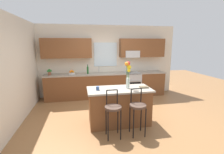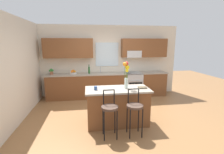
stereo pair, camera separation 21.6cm
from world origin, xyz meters
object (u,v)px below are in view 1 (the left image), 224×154
Objects in this scene: potted_plant_small at (49,72)px; bottle_olive_oil at (88,70)px; oven_range at (132,84)px; mug_ceramic at (98,88)px; kitchen_island at (119,106)px; bar_stool_middle at (138,108)px; bar_stool_near at (113,110)px; cookbook at (144,87)px; flower_vase at (128,72)px; fruit_bowl_oranges at (72,73)px.

bottle_olive_oil is at bearing -0.02° from potted_plant_small.
oven_range is 10.22× the size of mug_ceramic.
oven_range is 3.10m from potted_plant_small.
bar_stool_middle is (0.27, -0.59, 0.17)m from kitchen_island.
bar_stool_near reaches higher than cookbook.
oven_range is 2.69× the size of bottle_olive_oil.
cookbook is 0.92× the size of potted_plant_small.
flower_vase is 3.15m from potted_plant_small.
bar_stool_middle is 2.99m from bottle_olive_oil.
kitchen_island is 0.88m from flower_vase.
fruit_bowl_oranges reaches higher than cookbook.
cookbook is at bearing -60.02° from bottle_olive_oil.
bottle_olive_oil is (-0.95, 2.80, 0.42)m from bar_stool_middle.
bottle_olive_oil is (-0.40, 2.80, 0.42)m from bar_stool_near.
mug_ceramic is at bearing -176.91° from flower_vase.
mug_ceramic is (-1.57, -2.22, 0.51)m from oven_range.
potted_plant_small reaches higher than bar_stool_near.
flower_vase reaches higher than mug_ceramic.
potted_plant_small is (-2.64, 2.25, 0.10)m from cookbook.
flower_vase is at bearing -68.05° from bottle_olive_oil.
kitchen_island is 4.62× the size of bottle_olive_oil.
potted_plant_small reaches higher than oven_range.
bar_stool_near is at bearing -148.50° from cookbook.
oven_range is at bearing -0.83° from bottle_olive_oil.
bar_stool_near is 3.05× the size of bottle_olive_oil.
flower_vase is at bearing 173.35° from cookbook.
fruit_bowl_oranges reaches higher than kitchen_island.
bar_stool_middle is 4.34× the size of fruit_bowl_oranges.
cookbook reaches higher than oven_range.
potted_plant_small reaches higher than fruit_bowl_oranges.
mug_ceramic is at bearing -176.77° from kitchen_island.
mug_ceramic is at bearing -86.67° from bottle_olive_oil.
flower_vase is (0.22, 0.01, 0.86)m from kitchen_island.
potted_plant_small reaches higher than kitchen_island.
bar_stool_near reaches higher than oven_range.
fruit_bowl_oranges is 0.76m from potted_plant_small.
bar_stool_middle is 11.58× the size of mug_ceramic.
bar_stool_middle is 1.57× the size of flower_vase.
oven_range is at bearing 54.69° from mug_ceramic.
bar_stool_middle is at bearing -34.48° from mug_ceramic.
potted_plant_small is (-1.47, 2.24, 0.07)m from mug_ceramic.
flower_vase is at bearing -110.50° from oven_range.
bottle_olive_oil is at bearing 93.33° from mug_ceramic.
flower_vase is (-0.81, -2.18, 0.86)m from oven_range.
flower_vase reaches higher than bar_stool_near.
potted_plant_small is at bearing 129.23° from bar_stool_middle.
potted_plant_small is at bearing 135.36° from flower_vase.
fruit_bowl_oranges is 0.70× the size of bottle_olive_oil.
potted_plant_small is (-0.76, -0.00, 0.06)m from fruit_bowl_oranges.
bar_stool_near is 1.04m from flower_vase.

